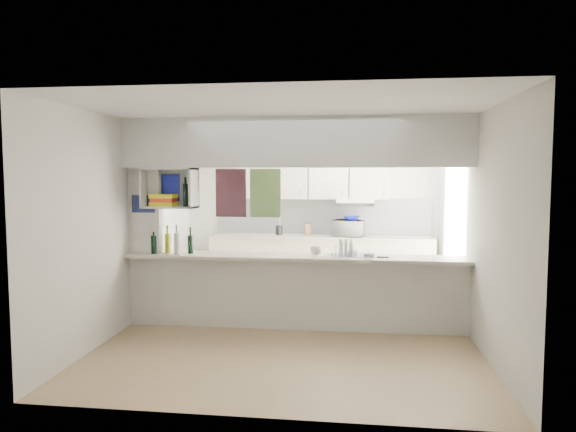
% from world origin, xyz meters
% --- Properties ---
extents(floor, '(4.80, 4.80, 0.00)m').
position_xyz_m(floor, '(0.00, 0.00, 0.00)').
color(floor, tan).
rests_on(floor, ground).
extents(ceiling, '(4.80, 4.80, 0.00)m').
position_xyz_m(ceiling, '(0.00, 0.00, 2.60)').
color(ceiling, white).
rests_on(ceiling, wall_back).
extents(wall_back, '(4.20, 0.00, 4.20)m').
position_xyz_m(wall_back, '(0.00, 2.40, 1.30)').
color(wall_back, silver).
rests_on(wall_back, floor).
extents(wall_left, '(0.00, 4.80, 4.80)m').
position_xyz_m(wall_left, '(-2.10, 0.00, 1.30)').
color(wall_left, silver).
rests_on(wall_left, floor).
extents(wall_right, '(0.00, 4.80, 4.80)m').
position_xyz_m(wall_right, '(2.10, 0.00, 1.30)').
color(wall_right, silver).
rests_on(wall_right, floor).
extents(servery_partition, '(4.20, 0.50, 2.60)m').
position_xyz_m(servery_partition, '(-0.17, 0.00, 1.66)').
color(servery_partition, silver).
rests_on(servery_partition, floor).
extents(cubby_shelf, '(0.65, 0.35, 0.50)m').
position_xyz_m(cubby_shelf, '(-1.57, -0.06, 1.71)').
color(cubby_shelf, white).
rests_on(cubby_shelf, bulkhead).
extents(kitchen_run, '(3.60, 0.63, 2.24)m').
position_xyz_m(kitchen_run, '(0.16, 2.14, 0.83)').
color(kitchen_run, beige).
rests_on(kitchen_run, floor).
extents(microwave, '(0.55, 0.44, 0.26)m').
position_xyz_m(microwave, '(0.65, 2.07, 1.05)').
color(microwave, white).
rests_on(microwave, bench_top).
extents(bowl, '(0.27, 0.27, 0.07)m').
position_xyz_m(bowl, '(0.69, 2.04, 1.22)').
color(bowl, '#0C148B').
rests_on(bowl, microwave).
extents(dish_rack, '(0.47, 0.39, 0.23)m').
position_xyz_m(dish_rack, '(0.67, 0.00, 1.01)').
color(dish_rack, silver).
rests_on(dish_rack, breakfast_bar).
extents(cup, '(0.16, 0.16, 0.11)m').
position_xyz_m(cup, '(0.27, -0.05, 0.99)').
color(cup, white).
rests_on(cup, dish_rack).
extents(wine_bottles, '(0.52, 0.15, 0.37)m').
position_xyz_m(wine_bottles, '(-1.55, -0.04, 1.05)').
color(wine_bottles, black).
rests_on(wine_bottles, breakfast_bar).
extents(plastic_tubs, '(0.48, 0.21, 0.06)m').
position_xyz_m(plastic_tubs, '(0.81, 0.00, 0.95)').
color(plastic_tubs, silver).
rests_on(plastic_tubs, breakfast_bar).
extents(utensil_jar, '(0.11, 0.11, 0.16)m').
position_xyz_m(utensil_jar, '(-0.50, 2.15, 1.00)').
color(utensil_jar, black).
rests_on(utensil_jar, bench_top).
extents(knife_block, '(0.11, 0.09, 0.19)m').
position_xyz_m(knife_block, '(-0.02, 2.18, 1.02)').
color(knife_block, brown).
rests_on(knife_block, bench_top).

